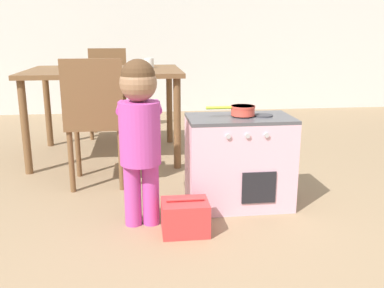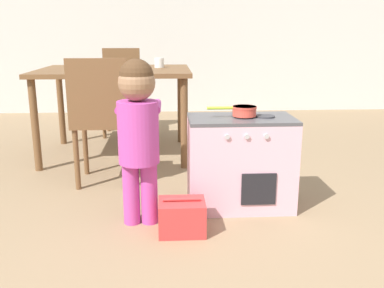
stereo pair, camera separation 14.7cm
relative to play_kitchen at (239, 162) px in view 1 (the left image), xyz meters
name	(u,v)px [view 1 (the left image)]	position (x,y,z in m)	size (l,w,h in m)	color
ground_plane	(216,283)	(-0.28, -0.82, -0.27)	(16.00, 16.00, 0.00)	#8E7556
wall_back	(160,10)	(-0.28, 3.26, 1.03)	(10.00, 0.06, 2.60)	silver
play_kitchen	(239,162)	(0.00, 0.00, 0.00)	(0.61, 0.36, 0.55)	#EAB2C6
toy_pot	(242,110)	(0.01, 0.00, 0.31)	(0.29, 0.14, 0.06)	#E04C3D
child_figure	(140,124)	(-0.58, -0.20, 0.28)	(0.24, 0.37, 0.89)	#BC429E
toy_basket	(185,217)	(-0.36, -0.34, -0.19)	(0.24, 0.19, 0.19)	#D13838
dining_table	(105,79)	(-0.85, 1.18, 0.37)	(1.23, 0.94, 0.73)	brown
dining_chair_near	(95,119)	(-0.87, 0.44, 0.19)	(0.38, 0.38, 0.86)	brown
dining_chair_far	(108,89)	(-0.89, 2.01, 0.19)	(0.38, 0.38, 0.86)	brown
cup_on_table	(149,63)	(-0.49, 1.29, 0.50)	(0.08, 0.08, 0.08)	white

